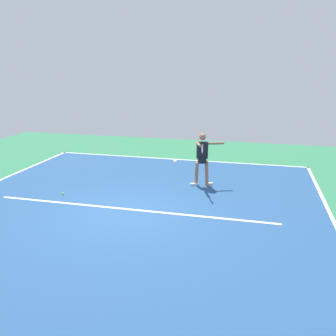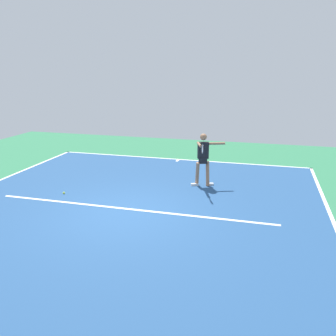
{
  "view_description": "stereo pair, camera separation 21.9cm",
  "coord_description": "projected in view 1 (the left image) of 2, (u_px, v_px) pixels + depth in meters",
  "views": [
    {
      "loc": [
        -3.18,
        8.21,
        3.66
      ],
      "look_at": [
        -0.78,
        -1.38,
        0.9
      ],
      "focal_mm": 38.11,
      "sensor_mm": 36.0,
      "label": 1
    },
    {
      "loc": [
        -3.39,
        8.15,
        3.66
      ],
      "look_at": [
        -0.78,
        -1.38,
        0.9
      ],
      "focal_mm": 38.11,
      "sensor_mm": 36.0,
      "label": 2
    }
  ],
  "objects": [
    {
      "name": "tennis_ball_by_sideline",
      "position": [
        63.0,
        194.0,
        10.72
      ],
      "size": [
        0.07,
        0.07,
        0.07
      ],
      "primitive_type": "sphere",
      "color": "#C6E53D",
      "rests_on": "ground_plane"
    },
    {
      "name": "court_line_baseline_near",
      "position": [
        176.0,
        159.0,
        14.9
      ],
      "size": [
        10.49,
        0.1,
        0.01
      ],
      "primitive_type": "cube",
      "color": "white",
      "rests_on": "ground_plane"
    },
    {
      "name": "tennis_player",
      "position": [
        202.0,
        156.0,
        11.31
      ],
      "size": [
        1.03,
        1.3,
        1.72
      ],
      "rotation": [
        0.0,
        0.0,
        0.34
      ],
      "color": "#9E7051",
      "rests_on": "ground_plane"
    },
    {
      "name": "court_line_service",
      "position": [
        130.0,
        209.0,
        9.61
      ],
      "size": [
        7.87,
        0.1,
        0.01
      ],
      "primitive_type": "cube",
      "color": "white",
      "rests_on": "ground_plane"
    },
    {
      "name": "court_surface",
      "position": [
        127.0,
        212.0,
        9.4
      ],
      "size": [
        10.49,
        11.88,
        0.0
      ],
      "primitive_type": "cube",
      "color": "navy",
      "rests_on": "ground_plane"
    },
    {
      "name": "court_line_centre_mark",
      "position": [
        175.0,
        160.0,
        14.71
      ],
      "size": [
        0.1,
        0.3,
        0.01
      ],
      "primitive_type": "cube",
      "color": "white",
      "rests_on": "ground_plane"
    },
    {
      "name": "ground_plane",
      "position": [
        127.0,
        213.0,
        9.4
      ],
      "size": [
        20.45,
        20.45,
        0.0
      ],
      "primitive_type": "plane",
      "color": "#2D754C"
    }
  ]
}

